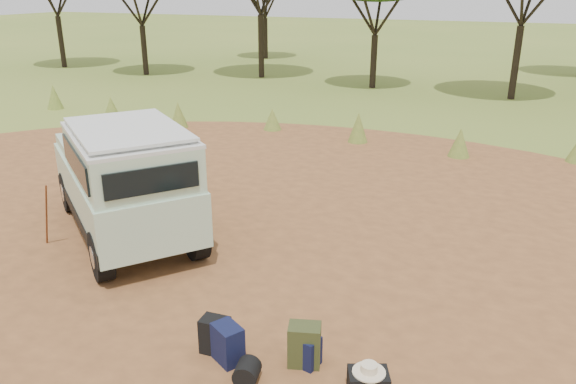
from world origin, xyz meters
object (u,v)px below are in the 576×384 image
at_px(backpack_navy, 228,344).
at_px(hard_case, 368,384).
at_px(safari_vehicle, 125,181).
at_px(backpack_black, 215,335).
at_px(walking_staff, 47,215).
at_px(duffel_navy, 305,351).
at_px(backpack_olive, 304,345).

bearing_deg(backpack_navy, hard_case, 32.07).
distance_m(safari_vehicle, backpack_black, 4.27).
bearing_deg(backpack_black, walking_staff, 157.58).
height_order(backpack_black, duffel_navy, backpack_black).
height_order(backpack_black, hard_case, backpack_black).
relative_size(duffel_navy, hard_case, 0.86).
xyz_separation_m(duffel_navy, hard_case, (0.88, -0.27, -0.03)).
distance_m(safari_vehicle, hard_case, 6.03).
distance_m(duffel_navy, hard_case, 0.92).
relative_size(walking_staff, backpack_navy, 2.61).
xyz_separation_m(backpack_black, hard_case, (2.05, -0.06, -0.08)).
relative_size(safari_vehicle, duffel_navy, 11.75).
distance_m(backpack_olive, hard_case, 0.94).
height_order(walking_staff, duffel_navy, walking_staff).
xyz_separation_m(safari_vehicle, backpack_navy, (3.56, -2.67, -0.82)).
relative_size(backpack_black, duffel_navy, 1.23).
bearing_deg(safari_vehicle, backpack_black, 1.37).
bearing_deg(hard_case, safari_vehicle, 131.16).
bearing_deg(walking_staff, safari_vehicle, -18.29).
distance_m(backpack_black, backpack_navy, 0.27).
relative_size(safari_vehicle, walking_staff, 3.49).
relative_size(backpack_olive, hard_case, 1.20).
distance_m(safari_vehicle, backpack_navy, 4.52).
xyz_separation_m(safari_vehicle, backpack_black, (3.31, -2.56, -0.84)).
distance_m(walking_staff, backpack_black, 4.58).
xyz_separation_m(backpack_navy, hard_case, (1.80, 0.05, -0.09)).
height_order(safari_vehicle, backpack_olive, safari_vehicle).
height_order(walking_staff, hard_case, walking_staff).
bearing_deg(walking_staff, duffel_navy, -78.13).
relative_size(safari_vehicle, backpack_navy, 9.12).
distance_m(safari_vehicle, backpack_olive, 5.11).
height_order(duffel_navy, hard_case, duffel_navy).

